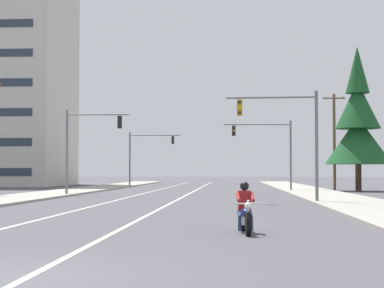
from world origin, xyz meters
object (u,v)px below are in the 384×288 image
object	(u,v)px
motorcycle_with_rider	(245,212)
traffic_signal_mid_left	(145,150)
traffic_signal_mid_right	(271,144)
conifer_tree_right_verge_far	(358,124)
utility_pole_right_far	(334,140)
traffic_signal_near_right	(290,129)
traffic_signal_near_left	(85,139)

from	to	relation	value
motorcycle_with_rider	traffic_signal_mid_left	xyz separation A→B (m)	(-10.29, 55.48, 3.57)
traffic_signal_mid_right	conifer_tree_right_verge_far	xyz separation A→B (m)	(7.71, 0.82, 1.72)
utility_pole_right_far	conifer_tree_right_verge_far	size ratio (longest dim) A/B	0.69
traffic_signal_near_right	traffic_signal_mid_right	world-z (taller)	same
traffic_signal_near_left	utility_pole_right_far	world-z (taller)	utility_pole_right_far
motorcycle_with_rider	traffic_signal_near_right	size ratio (longest dim) A/B	0.35
motorcycle_with_rider	traffic_signal_mid_right	world-z (taller)	traffic_signal_mid_right
traffic_signal_mid_right	utility_pole_right_far	distance (m)	6.70
traffic_signal_near_right	traffic_signal_near_left	size ratio (longest dim) A/B	1.00
traffic_signal_mid_left	utility_pole_right_far	size ratio (longest dim) A/B	0.70
traffic_signal_mid_right	utility_pole_right_far	xyz separation A→B (m)	(5.97, 3.01, 0.46)
traffic_signal_near_left	utility_pole_right_far	size ratio (longest dim) A/B	0.70
traffic_signal_near_right	utility_pole_right_far	size ratio (longest dim) A/B	0.70
traffic_signal_near_left	traffic_signal_mid_left	bearing A→B (deg)	88.49
motorcycle_with_rider	conifer_tree_right_verge_far	size ratio (longest dim) A/B	0.17
traffic_signal_mid_right	traffic_signal_near_left	bearing A→B (deg)	-141.98
motorcycle_with_rider	traffic_signal_near_left	distance (m)	30.43
traffic_signal_mid_right	traffic_signal_near_right	bearing A→B (deg)	-90.49
traffic_signal_near_left	traffic_signal_mid_left	world-z (taller)	same
motorcycle_with_rider	traffic_signal_near_left	size ratio (longest dim) A/B	0.35
traffic_signal_near_right	utility_pole_right_far	xyz separation A→B (m)	(6.15, 24.35, 0.52)
traffic_signal_mid_left	conifer_tree_right_verge_far	xyz separation A→B (m)	(21.01, -15.54, 1.73)
traffic_signal_mid_right	utility_pole_right_far	world-z (taller)	utility_pole_right_far
traffic_signal_near_right	traffic_signal_mid_left	distance (m)	39.92
traffic_signal_mid_right	conifer_tree_right_verge_far	distance (m)	7.94
utility_pole_right_far	traffic_signal_near_right	bearing A→B (deg)	-104.17
traffic_signal_near_left	conifer_tree_right_verge_far	bearing A→B (deg)	28.47
traffic_signal_near_left	traffic_signal_mid_left	xyz separation A→B (m)	(0.72, 27.33, 0.07)
traffic_signal_near_right	traffic_signal_near_left	bearing A→B (deg)	143.12
utility_pole_right_far	traffic_signal_mid_left	bearing A→B (deg)	145.28
motorcycle_with_rider	traffic_signal_mid_left	distance (m)	56.54
traffic_signal_near_right	conifer_tree_right_verge_far	xyz separation A→B (m)	(7.89, 22.16, 1.78)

